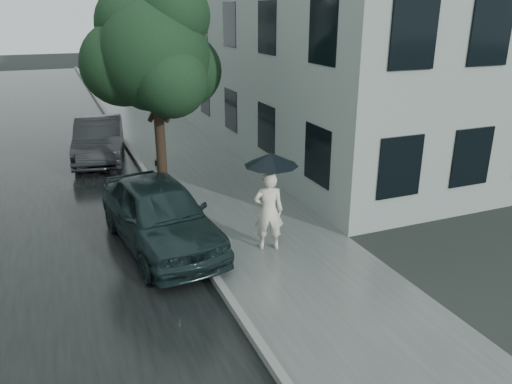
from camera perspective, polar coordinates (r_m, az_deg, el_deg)
name	(u,v)px	position (r m, az deg, el deg)	size (l,w,h in m)	color
ground	(303,284)	(10.08, 5.36, -10.39)	(120.00, 120.00, 0.00)	black
sidewalk	(172,142)	(20.75, -9.56, 5.65)	(3.50, 60.00, 0.01)	slate
kerb_near	(127,145)	(20.42, -14.57, 5.25)	(0.15, 60.00, 0.15)	slate
asphalt_road	(31,156)	(20.30, -24.35, 3.79)	(6.85, 60.00, 0.00)	black
building_near	(229,21)	(28.79, -3.10, 18.94)	(7.02, 36.00, 9.00)	gray
pedestrian	(269,211)	(11.04, 1.45, -2.19)	(0.66, 0.43, 1.80)	silver
umbrella	(271,159)	(10.62, 1.75, 3.76)	(1.40, 1.40, 1.36)	black
street_tree	(154,54)	(13.94, -11.62, 15.19)	(3.81, 3.46, 5.85)	#332619
lamp_post	(148,74)	(16.98, -12.19, 13.09)	(0.82, 0.46, 5.52)	black
car_near	(160,214)	(11.43, -10.94, -2.45)	(1.84, 4.56, 1.55)	black
car_far	(99,139)	(18.77, -17.50, 5.79)	(1.56, 4.47, 1.47)	#222527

